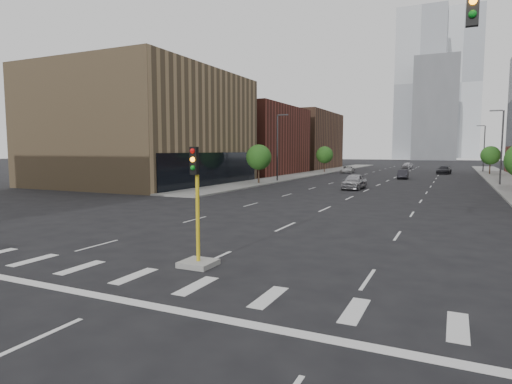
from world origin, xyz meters
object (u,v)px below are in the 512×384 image
Objects in this scene: car_near_left at (354,181)px; car_deep_right at (444,170)px; median_traffic_signal at (198,240)px; car_distant at (407,165)px; car_mid_right at (403,174)px; car_far_left at (347,169)px.

car_near_left reaches higher than car_deep_right.
median_traffic_signal reaches higher than car_distant.
car_deep_right is at bearing -60.47° from car_distant.
car_deep_right is at bearing 70.27° from car_mid_right.
car_near_left reaches higher than car_far_left.
car_near_left is at bearing -81.39° from car_far_left.
car_near_left is 37.88m from car_deep_right.
median_traffic_signal reaches higher than car_deep_right.
car_distant is (-0.08, 58.73, -0.09)m from car_near_left.
car_far_left is (-8.45, 33.42, -0.18)m from car_near_left.
car_near_left is 34.48m from car_far_left.
car_near_left is at bearing 92.53° from median_traffic_signal.
car_deep_right reaches higher than car_mid_right.
car_far_left is 1.08× the size of car_distant.
car_distant is at bearing 92.03° from car_near_left.
car_near_left is at bearing -94.89° from car_deep_right.
median_traffic_signal reaches higher than car_near_left.
car_far_left is at bearing 98.40° from median_traffic_signal.
car_deep_right is at bearing 79.35° from car_near_left.
median_traffic_signal reaches higher than car_far_left.
car_mid_right is 0.92× the size of car_distant.
median_traffic_signal is 0.88× the size of car_deep_right.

